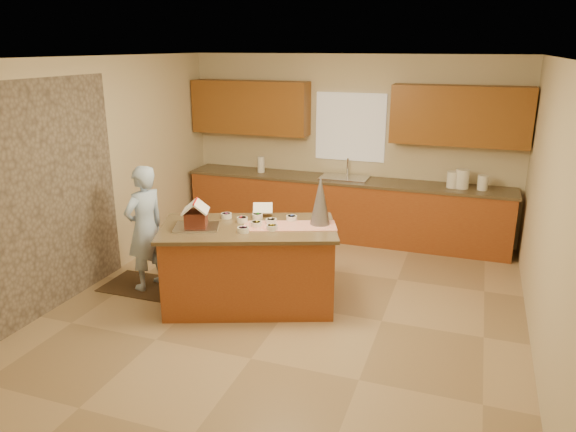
# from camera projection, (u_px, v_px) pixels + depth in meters

# --- Properties ---
(floor) EXTENTS (5.50, 5.50, 0.00)m
(floor) POSITION_uv_depth(u_px,v_px,m) (290.00, 306.00, 6.12)
(floor) COLOR tan
(floor) RESTS_ON ground
(ceiling) EXTENTS (5.50, 5.50, 0.00)m
(ceiling) POSITION_uv_depth(u_px,v_px,m) (291.00, 58.00, 5.30)
(ceiling) COLOR silver
(ceiling) RESTS_ON floor
(wall_back) EXTENTS (5.50, 5.50, 0.00)m
(wall_back) POSITION_uv_depth(u_px,v_px,m) (350.00, 147.00, 8.18)
(wall_back) COLOR beige
(wall_back) RESTS_ON floor
(wall_front) EXTENTS (5.50, 5.50, 0.00)m
(wall_front) POSITION_uv_depth(u_px,v_px,m) (140.00, 302.00, 3.24)
(wall_front) COLOR beige
(wall_front) RESTS_ON floor
(wall_left) EXTENTS (5.50, 5.50, 0.00)m
(wall_left) POSITION_uv_depth(u_px,v_px,m) (94.00, 173.00, 6.50)
(wall_left) COLOR beige
(wall_left) RESTS_ON floor
(wall_right) EXTENTS (5.50, 5.50, 0.00)m
(wall_right) POSITION_uv_depth(u_px,v_px,m) (550.00, 214.00, 4.92)
(wall_right) COLOR beige
(wall_right) RESTS_ON floor
(stone_accent) EXTENTS (0.00, 2.50, 2.50)m
(stone_accent) POSITION_uv_depth(u_px,v_px,m) (48.00, 198.00, 5.81)
(stone_accent) COLOR gray
(stone_accent) RESTS_ON wall_left
(window_curtain) EXTENTS (1.05, 0.03, 1.00)m
(window_curtain) POSITION_uv_depth(u_px,v_px,m) (350.00, 127.00, 8.07)
(window_curtain) COLOR white
(window_curtain) RESTS_ON wall_back
(back_counter_base) EXTENTS (4.80, 0.60, 0.88)m
(back_counter_base) POSITION_uv_depth(u_px,v_px,m) (344.00, 210.00, 8.19)
(back_counter_base) COLOR brown
(back_counter_base) RESTS_ON floor
(back_counter_top) EXTENTS (4.85, 0.63, 0.04)m
(back_counter_top) POSITION_uv_depth(u_px,v_px,m) (345.00, 180.00, 8.05)
(back_counter_top) COLOR brown
(back_counter_top) RESTS_ON back_counter_base
(upper_cabinet_left) EXTENTS (1.85, 0.35, 0.80)m
(upper_cabinet_left) POSITION_uv_depth(u_px,v_px,m) (250.00, 107.00, 8.35)
(upper_cabinet_left) COLOR brown
(upper_cabinet_left) RESTS_ON wall_back
(upper_cabinet_right) EXTENTS (1.85, 0.35, 0.80)m
(upper_cabinet_right) POSITION_uv_depth(u_px,v_px,m) (460.00, 116.00, 7.37)
(upper_cabinet_right) COLOR brown
(upper_cabinet_right) RESTS_ON wall_back
(sink) EXTENTS (0.70, 0.45, 0.12)m
(sink) POSITION_uv_depth(u_px,v_px,m) (344.00, 181.00, 8.05)
(sink) COLOR silver
(sink) RESTS_ON back_counter_top
(faucet) EXTENTS (0.03, 0.03, 0.28)m
(faucet) POSITION_uv_depth(u_px,v_px,m) (348.00, 167.00, 8.16)
(faucet) COLOR silver
(faucet) RESTS_ON back_counter_top
(island_base) EXTENTS (2.02, 1.49, 0.89)m
(island_base) POSITION_uv_depth(u_px,v_px,m) (249.00, 267.00, 6.05)
(island_base) COLOR brown
(island_base) RESTS_ON floor
(island_top) EXTENTS (2.13, 1.59, 0.04)m
(island_top) POSITION_uv_depth(u_px,v_px,m) (248.00, 228.00, 5.91)
(island_top) COLOR brown
(island_top) RESTS_ON island_base
(table_runner) EXTENTS (1.07, 0.69, 0.01)m
(table_runner) POSITION_uv_depth(u_px,v_px,m) (290.00, 226.00, 5.91)
(table_runner) COLOR red
(table_runner) RESTS_ON island_top
(baking_tray) EXTENTS (0.56, 0.48, 0.03)m
(baking_tray) POSITION_uv_depth(u_px,v_px,m) (196.00, 227.00, 5.84)
(baking_tray) COLOR silver
(baking_tray) RESTS_ON island_top
(cookbook) EXTENTS (0.27, 0.24, 0.10)m
(cookbook) POSITION_uv_depth(u_px,v_px,m) (263.00, 208.00, 6.25)
(cookbook) COLOR white
(cookbook) RESTS_ON island_top
(tinsel_tree) EXTENTS (0.29, 0.29, 0.56)m
(tinsel_tree) POSITION_uv_depth(u_px,v_px,m) (320.00, 200.00, 5.89)
(tinsel_tree) COLOR #A8A9B4
(tinsel_tree) RESTS_ON island_top
(rug) EXTENTS (1.02, 0.66, 0.01)m
(rug) POSITION_uv_depth(u_px,v_px,m) (147.00, 286.00, 6.62)
(rug) COLOR black
(rug) RESTS_ON floor
(boy) EXTENTS (0.50, 0.63, 1.50)m
(boy) POSITION_uv_depth(u_px,v_px,m) (145.00, 228.00, 6.38)
(boy) COLOR #AFCEF9
(boy) RESTS_ON rug
(canister_a) EXTENTS (0.16, 0.16, 0.22)m
(canister_a) POSITION_uv_depth(u_px,v_px,m) (453.00, 180.00, 7.52)
(canister_a) COLOR white
(canister_a) RESTS_ON back_counter_top
(canister_b) EXTENTS (0.18, 0.18, 0.27)m
(canister_b) POSITION_uv_depth(u_px,v_px,m) (462.00, 179.00, 7.48)
(canister_b) COLOR white
(canister_b) RESTS_ON back_counter_top
(canister_c) EXTENTS (0.14, 0.14, 0.20)m
(canister_c) POSITION_uv_depth(u_px,v_px,m) (483.00, 183.00, 7.40)
(canister_c) COLOR white
(canister_c) RESTS_ON back_counter_top
(paper_towel) EXTENTS (0.11, 0.11, 0.24)m
(paper_towel) POSITION_uv_depth(u_px,v_px,m) (261.00, 164.00, 8.43)
(paper_towel) COLOR white
(paper_towel) RESTS_ON back_counter_top
(gingerbread_house) EXTENTS (0.36, 0.36, 0.28)m
(gingerbread_house) POSITION_uv_depth(u_px,v_px,m) (196.00, 217.00, 5.81)
(gingerbread_house) COLOR #5C2418
(gingerbread_house) RESTS_ON baking_tray
(candy_bowls) EXTENTS (0.86, 0.67, 0.06)m
(candy_bowls) POSITION_uv_depth(u_px,v_px,m) (257.00, 221.00, 5.98)
(candy_bowls) COLOR green
(candy_bowls) RESTS_ON island_top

